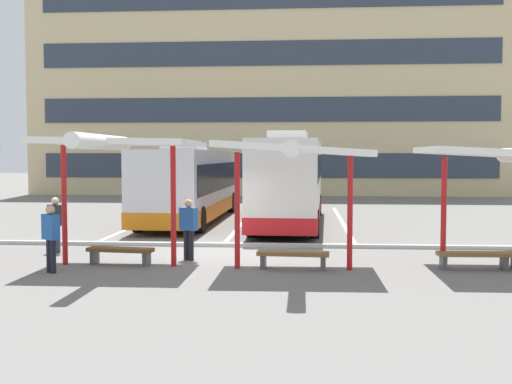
{
  "coord_description": "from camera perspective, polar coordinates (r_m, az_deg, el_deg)",
  "views": [
    {
      "loc": [
        2.55,
        -17.85,
        2.89
      ],
      "look_at": [
        0.94,
        3.43,
        1.62
      ],
      "focal_mm": 43.39,
      "sensor_mm": 36.0,
      "label": 1
    }
  ],
  "objects": [
    {
      "name": "coach_bus_0",
      "position": [
        27.33,
        -5.97,
        0.7
      ],
      "size": [
        2.85,
        11.8,
        3.45
      ],
      "color": "silver",
      "rests_on": "ground"
    },
    {
      "name": "waiting_shelter_2",
      "position": [
        15.28,
        3.46,
        3.69
      ],
      "size": [
        3.84,
        4.67,
        3.25
      ],
      "color": "red",
      "rests_on": "ground"
    },
    {
      "name": "waiting_passenger_1",
      "position": [
        19.2,
        -17.99,
        -2.55
      ],
      "size": [
        0.52,
        0.42,
        1.65
      ],
      "color": "#33384C",
      "rests_on": "ground"
    },
    {
      "name": "waiting_passenger_0",
      "position": [
        15.99,
        -18.4,
        -3.68
      ],
      "size": [
        0.52,
        0.46,
        1.67
      ],
      "color": "black",
      "rests_on": "ground"
    },
    {
      "name": "terminal_building",
      "position": [
        49.82,
        1.41,
        11.48
      ],
      "size": [
        34.99,
        11.06,
        22.48
      ],
      "color": "#D1BC8C",
      "rests_on": "ground"
    },
    {
      "name": "waiting_shelter_1",
      "position": [
        16.2,
        -12.91,
        4.22
      ],
      "size": [
        3.91,
        4.65,
        3.38
      ],
      "color": "red",
      "rests_on": "ground"
    },
    {
      "name": "ground_plane",
      "position": [
        18.26,
        -3.79,
        -5.7
      ],
      "size": [
        160.0,
        160.0,
        0.0
      ],
      "primitive_type": "plane",
      "color": "slate"
    },
    {
      "name": "bench_1",
      "position": [
        16.76,
        -12.4,
        -5.42
      ],
      "size": [
        1.81,
        0.64,
        0.45
      ],
      "color": "brown",
      "rests_on": "ground"
    },
    {
      "name": "bench_2",
      "position": [
        15.76,
        3.44,
        -5.9
      ],
      "size": [
        1.85,
        0.55,
        0.45
      ],
      "color": "brown",
      "rests_on": "ground"
    },
    {
      "name": "lane_stripe_2",
      "position": [
        27.16,
        7.93,
        -2.72
      ],
      "size": [
        0.16,
        14.0,
        0.01
      ],
      "primitive_type": "cube",
      "color": "white",
      "rests_on": "ground"
    },
    {
      "name": "coach_bus_1",
      "position": [
        25.65,
        3.15,
        1.01
      ],
      "size": [
        2.91,
        11.47,
        3.82
      ],
      "color": "silver",
      "rests_on": "ground"
    },
    {
      "name": "platform_kerb",
      "position": [
        19.64,
        -3.2,
        -4.87
      ],
      "size": [
        44.0,
        0.24,
        0.12
      ],
      "primitive_type": "cube",
      "color": "#ADADA8",
      "rests_on": "ground"
    },
    {
      "name": "lane_stripe_0",
      "position": [
        27.95,
        -9.83,
        -2.56
      ],
      "size": [
        0.16,
        14.0,
        0.01
      ],
      "primitive_type": "cube",
      "color": "white",
      "rests_on": "ground"
    },
    {
      "name": "lane_stripe_1",
      "position": [
        27.23,
        -1.08,
        -2.67
      ],
      "size": [
        0.16,
        14.0,
        0.01
      ],
      "primitive_type": "cube",
      "color": "white",
      "rests_on": "ground"
    },
    {
      "name": "waiting_passenger_2",
      "position": [
        17.08,
        -6.24,
        -3.05
      ],
      "size": [
        0.53,
        0.41,
        1.68
      ],
      "color": "black",
      "rests_on": "ground"
    },
    {
      "name": "bench_3",
      "position": [
        16.6,
        19.44,
        -5.62
      ],
      "size": [
        1.83,
        0.48,
        0.45
      ],
      "color": "brown",
      "rests_on": "ground"
    }
  ]
}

